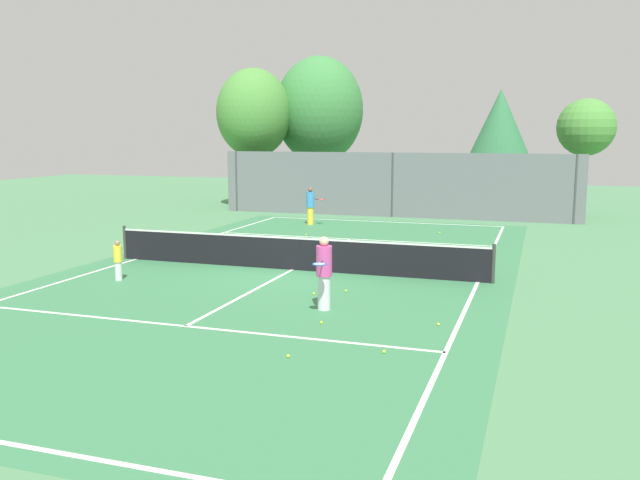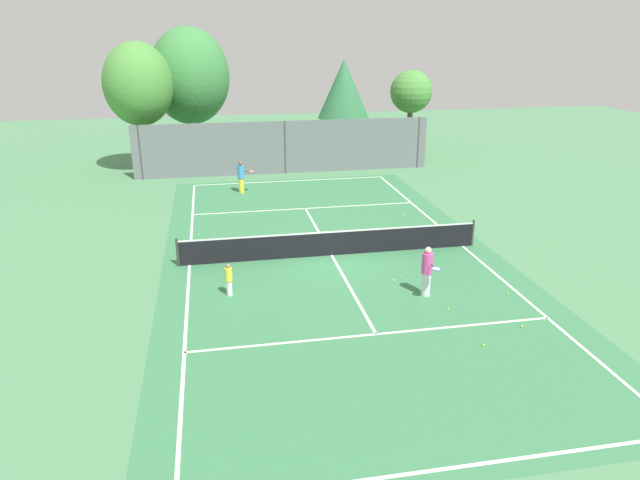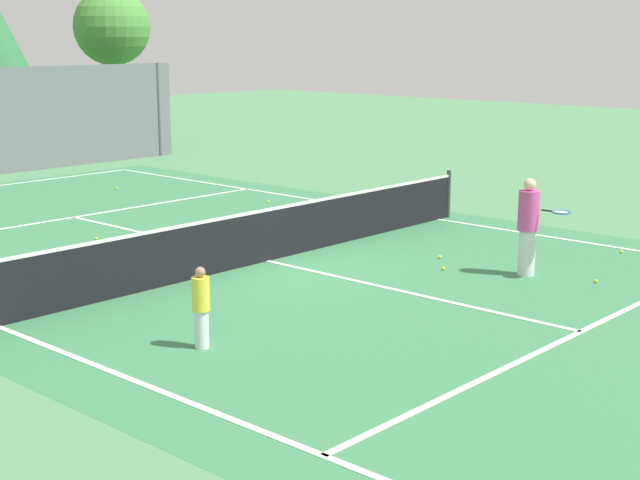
# 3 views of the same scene
# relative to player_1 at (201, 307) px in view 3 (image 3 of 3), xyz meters

# --- Properties ---
(ground_plane) EXTENTS (80.00, 80.00, 0.00)m
(ground_plane) POSITION_rel_player_1_xyz_m (4.11, 2.92, -0.58)
(ground_plane) COLOR #4C8456
(court_surface) EXTENTS (13.00, 25.00, 0.01)m
(court_surface) POSITION_rel_player_1_xyz_m (4.11, 2.92, -0.58)
(court_surface) COLOR #387A4C
(court_surface) RESTS_ON ground_plane
(tennis_net) EXTENTS (11.90, 0.10, 1.10)m
(tennis_net) POSITION_rel_player_1_xyz_m (4.11, 2.92, -0.07)
(tennis_net) COLOR #333833
(tennis_net) RESTS_ON ground_plane
(tree_2) EXTENTS (2.81, 2.81, 5.84)m
(tree_2) POSITION_rel_player_1_xyz_m (13.08, 20.06, 3.80)
(tree_2) COLOR brown
(tree_2) RESTS_ON ground_plane
(player_1) EXTENTS (0.24, 0.24, 1.13)m
(player_1) POSITION_rel_player_1_xyz_m (0.00, 0.00, 0.00)
(player_1) COLOR silver
(player_1) RESTS_ON ground_plane
(player_2) EXTENTS (0.45, 0.95, 1.73)m
(player_2) POSITION_rel_player_1_xyz_m (6.47, -1.22, 0.31)
(player_2) COLOR silver
(player_2) RESTS_ON ground_plane
(ball_crate) EXTENTS (0.39, 0.35, 0.43)m
(ball_crate) POSITION_rel_player_1_xyz_m (2.26, 4.16, -0.40)
(ball_crate) COLOR blue
(ball_crate) RESTS_ON ground_plane
(tennis_ball_0) EXTENTS (0.07, 0.07, 0.07)m
(tennis_ball_0) POSITION_rel_player_1_xyz_m (8.53, 7.37, -0.55)
(tennis_ball_0) COLOR #CCE533
(tennis_ball_0) RESTS_ON ground_plane
(tennis_ball_1) EXTENTS (0.07, 0.07, 0.07)m
(tennis_ball_1) POSITION_rel_player_1_xyz_m (5.77, 0.08, -0.55)
(tennis_ball_1) COLOR #CCE533
(tennis_ball_1) RESTS_ON ground_plane
(tennis_ball_2) EXTENTS (0.07, 0.07, 0.07)m
(tennis_ball_2) POSITION_rel_player_1_xyz_m (6.79, -2.38, -0.55)
(tennis_ball_2) COLOR #CCE533
(tennis_ball_2) RESTS_ON ground_plane
(tennis_ball_3) EXTENTS (0.07, 0.07, 0.07)m
(tennis_ball_3) POSITION_rel_player_1_xyz_m (6.46, 0.64, -0.55)
(tennis_ball_3) COLOR #CCE533
(tennis_ball_3) RESTS_ON ground_plane
(tennis_ball_6) EXTENTS (0.07, 0.07, 0.07)m
(tennis_ball_6) POSITION_rel_player_1_xyz_m (9.21, -1.72, -0.55)
(tennis_ball_6) COLOR #CCE533
(tennis_ball_6) RESTS_ON ground_plane
(tennis_ball_8) EXTENTS (0.07, 0.07, 0.07)m
(tennis_ball_8) POSITION_rel_player_1_xyz_m (3.03, 6.86, -0.55)
(tennis_ball_8) COLOR #CCE533
(tennis_ball_8) RESTS_ON ground_plane
(tennis_ball_9) EXTENTS (0.07, 0.07, 0.07)m
(tennis_ball_9) POSITION_rel_player_1_xyz_m (7.21, 11.95, -0.55)
(tennis_ball_9) COLOR #CCE533
(tennis_ball_9) RESTS_ON ground_plane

